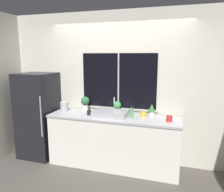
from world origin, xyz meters
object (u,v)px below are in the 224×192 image
kettle (64,106)px  refrigerator (38,115)px  mug_black (89,113)px  mug_yellow (143,114)px  potted_plant_right (152,109)px  potted_plant_left (85,103)px  sink (111,113)px  potted_plant_center (117,107)px  soap_bottle (131,113)px  mug_red (169,118)px

kettle → refrigerator: bearing=-172.2°
refrigerator → mug_black: bearing=-2.8°
mug_yellow → potted_plant_right: bearing=40.0°
refrigerator → potted_plant_right: refrigerator is taller
mug_black → potted_plant_left: bearing=125.3°
potted_plant_left → kettle: (-0.37, -0.14, -0.06)m
sink → potted_plant_right: size_ratio=2.75×
potted_plant_center → kettle: potted_plant_center is taller
mug_black → kettle: kettle is taller
potted_plant_center → mug_black: bearing=-149.3°
sink → potted_plant_center: sink is taller
mug_black → soap_bottle: bearing=3.4°
mug_yellow → kettle: bearing=-178.9°
refrigerator → potted_plant_left: 0.95m
refrigerator → mug_black: 1.09m
refrigerator → potted_plant_left: refrigerator is taller
mug_yellow → potted_plant_left: bearing=174.4°
sink → potted_plant_center: 0.24m
soap_bottle → mug_red: soap_bottle is taller
soap_bottle → mug_yellow: 0.21m
potted_plant_center → potted_plant_right: bearing=-0.0°
refrigerator → soap_bottle: refrigerator is taller
potted_plant_left → potted_plant_center: size_ratio=1.22×
potted_plant_center → soap_bottle: potted_plant_center is taller
mug_black → mug_yellow: bearing=9.5°
potted_plant_left → potted_plant_center: (0.62, 0.00, -0.04)m
mug_red → kettle: 1.91m
potted_plant_left → mug_black: potted_plant_left is taller
soap_bottle → kettle: 1.30m
mug_red → refrigerator: bearing=179.1°
mug_yellow → potted_plant_center: bearing=167.4°
sink → potted_plant_right: bearing=18.2°
refrigerator → kettle: refrigerator is taller
sink → potted_plant_left: bearing=158.7°
potted_plant_right → mug_yellow: bearing=-140.0°
mug_yellow → mug_black: mug_yellow is taller
refrigerator → potted_plant_center: (1.52, 0.21, 0.22)m
mug_red → potted_plant_right: bearing=141.3°
sink → mug_red: size_ratio=5.85×
mug_black → kettle: size_ratio=0.43×
soap_bottle → kettle: soap_bottle is taller
sink → potted_plant_left: sink is taller
soap_bottle → mug_yellow: soap_bottle is taller
refrigerator → potted_plant_center: bearing=7.8°
sink → soap_bottle: size_ratio=2.70×
sink → mug_red: bearing=-1.4°
refrigerator → kettle: bearing=7.8°
sink → potted_plant_right: 0.71m
refrigerator → kettle: size_ratio=8.60×
sink → mug_yellow: (0.54, 0.11, -0.00)m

